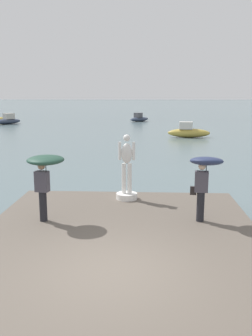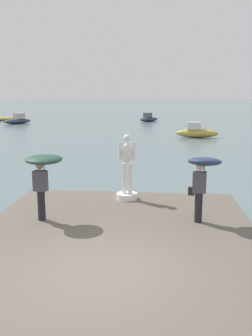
{
  "view_description": "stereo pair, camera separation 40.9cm",
  "coord_description": "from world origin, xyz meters",
  "px_view_note": "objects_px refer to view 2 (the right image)",
  "views": [
    {
      "loc": [
        0.64,
        -7.26,
        4.06
      ],
      "look_at": [
        0.0,
        5.15,
        1.55
      ],
      "focal_mm": 39.81,
      "sensor_mm": 36.0,
      "label": 1
    },
    {
      "loc": [
        1.05,
        -7.23,
        4.06
      ],
      "look_at": [
        0.0,
        5.15,
        1.55
      ],
      "focal_mm": 39.81,
      "sensor_mm": 36.0,
      "label": 2
    }
  ],
  "objects_px": {
    "onlooker_right": "(203,172)",
    "statue_white_figure": "(127,176)",
    "boat_near": "(197,132)",
    "boat_far": "(7,119)",
    "onlooker_left": "(43,168)",
    "boat_mid": "(149,119)",
    "boat_leftward": "(18,120)"
  },
  "relations": [
    {
      "from": "statue_white_figure",
      "to": "boat_leftward",
      "type": "distance_m",
      "value": 40.29
    },
    {
      "from": "boat_far",
      "to": "onlooker_left",
      "type": "bearing_deg",
      "value": -66.51
    },
    {
      "from": "statue_white_figure",
      "to": "boat_leftward",
      "type": "bearing_deg",
      "value": 116.03
    },
    {
      "from": "statue_white_figure",
      "to": "onlooker_right",
      "type": "distance_m",
      "value": 3.26
    },
    {
      "from": "onlooker_left",
      "to": "statue_white_figure",
      "type": "bearing_deg",
      "value": 47.24
    },
    {
      "from": "boat_mid",
      "to": "boat_leftward",
      "type": "height_order",
      "value": "boat_leftward"
    },
    {
      "from": "boat_mid",
      "to": "boat_far",
      "type": "relative_size",
      "value": 0.72
    },
    {
      "from": "onlooker_right",
      "to": "boat_near",
      "type": "xyz_separation_m",
      "value": [
        2.32,
        24.36,
        -1.36
      ]
    },
    {
      "from": "onlooker_right",
      "to": "boat_mid",
      "type": "height_order",
      "value": "onlooker_right"
    },
    {
      "from": "onlooker_left",
      "to": "boat_far",
      "type": "bearing_deg",
      "value": 113.49
    },
    {
      "from": "boat_leftward",
      "to": "boat_mid",
      "type": "bearing_deg",
      "value": 17.95
    },
    {
      "from": "statue_white_figure",
      "to": "boat_far",
      "type": "xyz_separation_m",
      "value": [
        -21.31,
        41.52,
        -0.94
      ]
    },
    {
      "from": "boat_leftward",
      "to": "onlooker_left",
      "type": "bearing_deg",
      "value": -68.16
    },
    {
      "from": "statue_white_figure",
      "to": "onlooker_left",
      "type": "bearing_deg",
      "value": -132.76
    },
    {
      "from": "boat_mid",
      "to": "boat_leftward",
      "type": "distance_m",
      "value": 18.31
    },
    {
      "from": "onlooker_left",
      "to": "boat_mid",
      "type": "height_order",
      "value": "onlooker_left"
    },
    {
      "from": "onlooker_right",
      "to": "statue_white_figure",
      "type": "bearing_deg",
      "value": 136.8
    },
    {
      "from": "boat_mid",
      "to": "boat_far",
      "type": "xyz_separation_m",
      "value": [
        -21.05,
        -0.32,
        -0.14
      ]
    },
    {
      "from": "boat_mid",
      "to": "boat_far",
      "type": "bearing_deg",
      "value": -179.13
    },
    {
      "from": "boat_near",
      "to": "boat_mid",
      "type": "distance_m",
      "value": 20.26
    },
    {
      "from": "boat_near",
      "to": "boat_far",
      "type": "distance_m",
      "value": 32.36
    },
    {
      "from": "onlooker_right",
      "to": "boat_leftward",
      "type": "xyz_separation_m",
      "value": [
        -20.0,
        38.38,
        -1.4
      ]
    },
    {
      "from": "boat_leftward",
      "to": "statue_white_figure",
      "type": "bearing_deg",
      "value": -63.97
    },
    {
      "from": "onlooker_left",
      "to": "boat_leftward",
      "type": "relative_size",
      "value": 0.49
    },
    {
      "from": "statue_white_figure",
      "to": "boat_near",
      "type": "distance_m",
      "value": 22.67
    },
    {
      "from": "boat_mid",
      "to": "boat_near",
      "type": "bearing_deg",
      "value": -76.02
    },
    {
      "from": "onlooker_right",
      "to": "boat_far",
      "type": "bearing_deg",
      "value": 118.4
    },
    {
      "from": "boat_far",
      "to": "boat_leftward",
      "type": "height_order",
      "value": "boat_leftward"
    },
    {
      "from": "statue_white_figure",
      "to": "boat_leftward",
      "type": "height_order",
      "value": "statue_white_figure"
    },
    {
      "from": "onlooker_left",
      "to": "boat_mid",
      "type": "distance_m",
      "value": 44.31
    },
    {
      "from": "boat_far",
      "to": "boat_leftward",
      "type": "distance_m",
      "value": 6.44
    },
    {
      "from": "boat_leftward",
      "to": "boat_near",
      "type": "bearing_deg",
      "value": -32.13
    }
  ]
}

